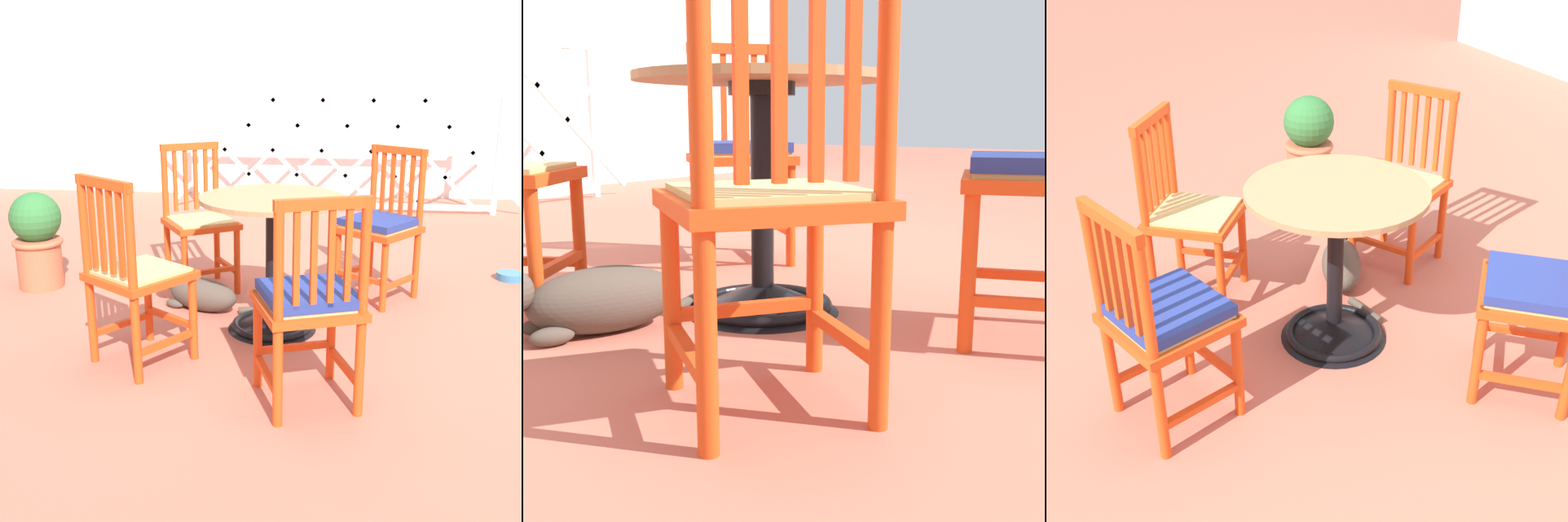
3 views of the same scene
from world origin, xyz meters
The scene contains 6 objects.
ground_plane centered at (0.00, 0.00, 0.00)m, with size 24.00×24.00×0.00m, color #BC604C.
cafe_table centered at (-0.13, 0.12, 0.28)m, with size 0.76×0.76×0.73m.
orange_chair_near_fence centered at (0.47, 0.70, 0.45)m, with size 0.56×0.56×0.91m.
orange_chair_by_planter centered at (-0.73, -0.36, 0.43)m, with size 0.56×0.56×0.91m.
tabby_cat centered at (-0.60, 0.37, 0.10)m, with size 0.74×0.35×0.23m.
pet_water_bowl centered at (1.37, 1.14, 0.03)m, with size 0.17×0.17×0.05m, color teal.
Camera 2 is at (-1.81, -1.17, 0.60)m, focal length 47.69 mm.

